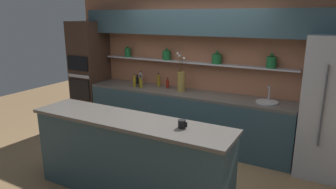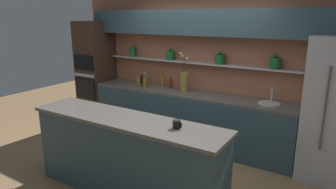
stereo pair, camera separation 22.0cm
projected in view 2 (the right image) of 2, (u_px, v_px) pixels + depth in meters
ground_plane at (154, 173)px, 4.30m from camera, size 12.00×12.00×0.00m
back_wall_unit at (203, 54)px, 5.16m from camera, size 5.20×0.44×2.60m
back_counter_unit at (187, 117)px, 5.27m from camera, size 3.67×0.62×0.92m
island_counter at (126, 157)px, 3.68m from camera, size 2.58×0.61×1.02m
oven_tower at (96, 73)px, 6.22m from camera, size 0.61×0.64×2.10m
flower_vase at (184, 81)px, 5.16m from camera, size 0.15×0.14×0.68m
sink_fixture at (270, 103)px, 4.45m from camera, size 0.33×0.33×0.25m
bottle_oil_0 at (138, 81)px, 5.57m from camera, size 0.06×0.06×0.24m
bottle_spirit_1 at (145, 79)px, 5.73m from camera, size 0.07×0.07×0.27m
bottle_sauce_2 at (142, 80)px, 5.81m from camera, size 0.05×0.05×0.18m
bottle_oil_3 at (144, 82)px, 5.57m from camera, size 0.05×0.05×0.21m
bottle_oil_4 at (145, 83)px, 5.49m from camera, size 0.06×0.06×0.22m
bottle_sauce_5 at (171, 84)px, 5.45m from camera, size 0.06×0.06×0.19m
bottle_oil_6 at (163, 81)px, 5.60m from camera, size 0.06×0.06×0.25m
coffee_mug at (177, 124)px, 3.22m from camera, size 0.11×0.09×0.09m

